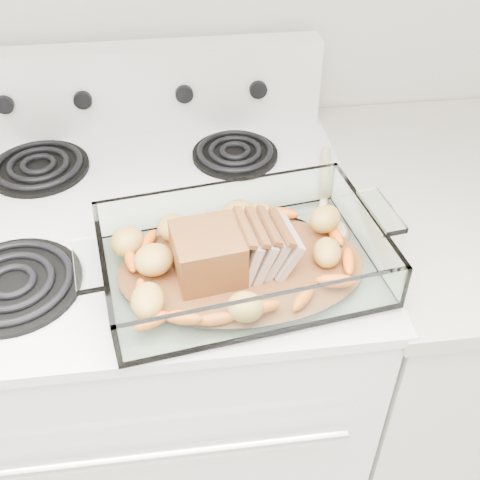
{
  "coord_description": "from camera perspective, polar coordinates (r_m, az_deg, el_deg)",
  "views": [
    {
      "loc": [
        0.07,
        0.81,
        1.59
      ],
      "look_at": [
        0.16,
        1.5,
        0.99
      ],
      "focal_mm": 45.0,
      "sensor_mm": 36.0,
      "label": 1
    }
  ],
  "objects": [
    {
      "name": "wooden_spoon",
      "position": [
        1.06,
        8.33,
        2.84
      ],
      "size": [
        0.09,
        0.29,
        0.02
      ],
      "rotation": [
        0.0,
        0.0,
        -0.26
      ],
      "color": "beige",
      "rests_on": "electric_range"
    },
    {
      "name": "roast_vegetables",
      "position": [
        0.94,
        -0.37,
        -0.27
      ],
      "size": [
        0.36,
        0.2,
        0.04
      ],
      "rotation": [
        0.0,
        0.0,
        0.29
      ],
      "color": "orange",
      "rests_on": "baking_dish"
    },
    {
      "name": "electric_range",
      "position": [
        1.4,
        -7.5,
        -12.18
      ],
      "size": [
        0.78,
        0.7,
        1.12
      ],
      "color": "white",
      "rests_on": "ground"
    },
    {
      "name": "pork_roast",
      "position": [
        0.9,
        -1.51,
        -1.03
      ],
      "size": [
        0.19,
        0.1,
        0.08
      ],
      "rotation": [
        0.0,
        0.0,
        0.02
      ],
      "color": "brown",
      "rests_on": "baking_dish"
    },
    {
      "name": "counter_right",
      "position": [
        1.53,
        18.65,
        -9.51
      ],
      "size": [
        0.58,
        0.68,
        0.93
      ],
      "color": "silver",
      "rests_on": "ground"
    },
    {
      "name": "baking_dish",
      "position": [
        0.92,
        0.16,
        -2.1
      ],
      "size": [
        0.41,
        0.27,
        0.08
      ],
      "rotation": [
        0.0,
        0.0,
        0.14
      ],
      "color": "white",
      "rests_on": "electric_range"
    }
  ]
}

